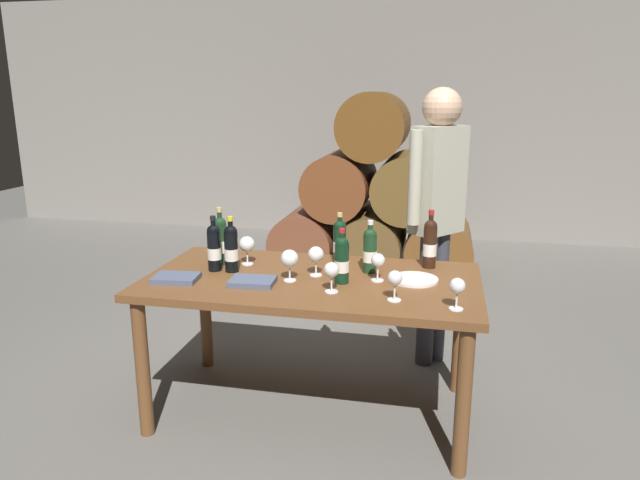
# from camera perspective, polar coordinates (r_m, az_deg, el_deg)

# --- Properties ---
(ground_plane) EXTENTS (14.00, 14.00, 0.00)m
(ground_plane) POSITION_cam_1_polar(r_m,az_deg,el_deg) (3.28, -0.76, -16.47)
(ground_plane) COLOR #66635E
(cellar_back_wall) EXTENTS (10.00, 0.24, 2.80)m
(cellar_back_wall) POSITION_cam_1_polar(r_m,az_deg,el_deg) (6.98, 7.05, 11.94)
(cellar_back_wall) COLOR gray
(cellar_back_wall) RESTS_ON ground_plane
(barrel_stack) EXTENTS (1.86, 0.90, 1.69)m
(barrel_stack) POSITION_cam_1_polar(r_m,az_deg,el_deg) (5.48, 5.28, 3.59)
(barrel_stack) COLOR brown
(barrel_stack) RESTS_ON ground_plane
(dining_table) EXTENTS (1.70, 0.90, 0.76)m
(dining_table) POSITION_cam_1_polar(r_m,az_deg,el_deg) (2.99, -0.81, -5.41)
(dining_table) COLOR brown
(dining_table) RESTS_ON ground_plane
(wine_bottle_0) EXTENTS (0.07, 0.07, 0.30)m
(wine_bottle_0) POSITION_cam_1_polar(r_m,az_deg,el_deg) (3.10, -10.43, -0.69)
(wine_bottle_0) COLOR black
(wine_bottle_0) RESTS_ON dining_table
(wine_bottle_1) EXTENTS (0.07, 0.07, 0.32)m
(wine_bottle_1) POSITION_cam_1_polar(r_m,az_deg,el_deg) (3.16, 10.82, -0.30)
(wine_bottle_1) COLOR black
(wine_bottle_1) RESTS_ON dining_table
(wine_bottle_2) EXTENTS (0.07, 0.07, 0.28)m
(wine_bottle_2) POSITION_cam_1_polar(r_m,az_deg,el_deg) (3.21, 1.95, -0.07)
(wine_bottle_2) COLOR black
(wine_bottle_2) RESTS_ON dining_table
(wine_bottle_3) EXTENTS (0.07, 0.07, 0.28)m
(wine_bottle_3) POSITION_cam_1_polar(r_m,az_deg,el_deg) (2.85, 2.17, -1.93)
(wine_bottle_3) COLOR black
(wine_bottle_3) RESTS_ON dining_table
(wine_bottle_4) EXTENTS (0.07, 0.07, 0.30)m
(wine_bottle_4) POSITION_cam_1_polar(r_m,az_deg,el_deg) (3.07, -8.77, -0.78)
(wine_bottle_4) COLOR black
(wine_bottle_4) RESTS_ON dining_table
(wine_bottle_5) EXTENTS (0.07, 0.07, 0.32)m
(wine_bottle_5) POSITION_cam_1_polar(r_m,az_deg,el_deg) (3.21, -9.81, 0.01)
(wine_bottle_5) COLOR #19381E
(wine_bottle_5) RESTS_ON dining_table
(wine_bottle_6) EXTENTS (0.07, 0.07, 0.28)m
(wine_bottle_6) POSITION_cam_1_polar(r_m,az_deg,el_deg) (3.03, 4.96, -0.98)
(wine_bottle_6) COLOR #19381E
(wine_bottle_6) RESTS_ON dining_table
(wine_glass_0) EXTENTS (0.07, 0.07, 0.14)m
(wine_glass_0) POSITION_cam_1_polar(r_m,az_deg,el_deg) (2.63, 7.42, -3.89)
(wine_glass_0) COLOR white
(wine_glass_0) RESTS_ON dining_table
(wine_glass_1) EXTENTS (0.07, 0.07, 0.14)m
(wine_glass_1) POSITION_cam_1_polar(r_m,az_deg,el_deg) (2.58, 13.43, -4.57)
(wine_glass_1) COLOR white
(wine_glass_1) RESTS_ON dining_table
(wine_glass_2) EXTENTS (0.07, 0.07, 0.15)m
(wine_glass_2) POSITION_cam_1_polar(r_m,az_deg,el_deg) (2.72, 1.15, -3.09)
(wine_glass_2) COLOR white
(wine_glass_2) RESTS_ON dining_table
(wine_glass_3) EXTENTS (0.07, 0.07, 0.14)m
(wine_glass_3) POSITION_cam_1_polar(r_m,az_deg,el_deg) (2.90, 5.75, -2.12)
(wine_glass_3) COLOR white
(wine_glass_3) RESTS_ON dining_table
(wine_glass_4) EXTENTS (0.08, 0.08, 0.16)m
(wine_glass_4) POSITION_cam_1_polar(r_m,az_deg,el_deg) (2.97, -0.41, -1.51)
(wine_glass_4) COLOR white
(wine_glass_4) RESTS_ON dining_table
(wine_glass_5) EXTENTS (0.09, 0.09, 0.16)m
(wine_glass_5) POSITION_cam_1_polar(r_m,az_deg,el_deg) (2.89, -3.04, -1.90)
(wine_glass_5) COLOR white
(wine_glass_5) RESTS_ON dining_table
(wine_glass_6) EXTENTS (0.09, 0.09, 0.16)m
(wine_glass_6) POSITION_cam_1_polar(r_m,az_deg,el_deg) (3.19, -7.24, -0.47)
(wine_glass_6) COLOR white
(wine_glass_6) RESTS_ON dining_table
(tasting_notebook) EXTENTS (0.23, 0.17, 0.03)m
(tasting_notebook) POSITION_cam_1_polar(r_m,az_deg,el_deg) (2.88, -6.69, -4.10)
(tasting_notebook) COLOR #4C5670
(tasting_notebook) RESTS_ON dining_table
(leather_ledger) EXTENTS (0.24, 0.18, 0.03)m
(leather_ledger) POSITION_cam_1_polar(r_m,az_deg,el_deg) (3.00, -14.05, -3.68)
(leather_ledger) COLOR #4C5670
(leather_ledger) RESTS_ON dining_table
(serving_plate) EXTENTS (0.24, 0.24, 0.01)m
(serving_plate) POSITION_cam_1_polar(r_m,az_deg,el_deg) (2.95, 9.31, -3.86)
(serving_plate) COLOR white
(serving_plate) RESTS_ON dining_table
(sommelier_presenting) EXTENTS (0.34, 0.40, 1.72)m
(sommelier_presenting) POSITION_cam_1_polar(r_m,az_deg,el_deg) (3.55, 11.53, 3.73)
(sommelier_presenting) COLOR #383842
(sommelier_presenting) RESTS_ON ground_plane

